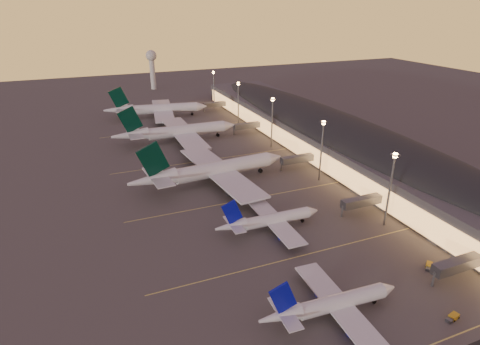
% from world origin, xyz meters
% --- Properties ---
extents(ground, '(700.00, 700.00, 0.00)m').
position_xyz_m(ground, '(0.00, 0.00, 0.00)').
color(ground, '#42403D').
extents(airliner_narrow_south, '(36.59, 32.67, 13.08)m').
position_xyz_m(airliner_narrow_south, '(-5.30, -28.88, 3.38)').
color(airliner_narrow_south, silver).
rests_on(airliner_narrow_south, ground).
extents(airliner_narrow_north, '(36.70, 32.68, 13.15)m').
position_xyz_m(airliner_narrow_north, '(-1.30, 12.34, 3.40)').
color(airliner_narrow_north, silver).
rests_on(airliner_narrow_north, ground).
extents(airliner_wide_near, '(67.93, 62.15, 21.73)m').
position_xyz_m(airliner_wide_near, '(-6.87, 54.59, 5.59)').
color(airliner_wide_near, silver).
rests_on(airliner_wide_near, ground).
extents(airliner_wide_mid, '(66.83, 60.61, 21.45)m').
position_xyz_m(airliner_wide_mid, '(-6.72, 112.86, 5.52)').
color(airliner_wide_mid, silver).
rests_on(airliner_wide_mid, ground).
extents(airliner_wide_far, '(65.62, 60.45, 21.03)m').
position_xyz_m(airliner_wide_far, '(-6.32, 166.19, 5.41)').
color(airliner_wide_far, silver).
rests_on(airliner_wide_far, ground).
extents(terminal_building, '(56.35, 255.00, 17.46)m').
position_xyz_m(terminal_building, '(61.84, 72.47, 8.78)').
color(terminal_building, '#46464B').
rests_on(terminal_building, ground).
extents(light_masts, '(2.20, 217.20, 25.90)m').
position_xyz_m(light_masts, '(36.00, 65.00, 17.55)').
color(light_masts, slate).
rests_on(light_masts, ground).
extents(radar_tower, '(9.00, 9.00, 32.50)m').
position_xyz_m(radar_tower, '(10.00, 260.00, 21.87)').
color(radar_tower, silver).
rests_on(radar_tower, ground).
extents(lane_markings, '(90.00, 180.36, 0.00)m').
position_xyz_m(lane_markings, '(0.00, 40.00, 0.01)').
color(lane_markings, '#D8C659').
rests_on(lane_markings, ground).
extents(baggage_tug_a, '(4.05, 2.32, 1.14)m').
position_xyz_m(baggage_tug_a, '(20.81, -41.02, 0.52)').
color(baggage_tug_a, gold).
rests_on(baggage_tug_a, ground).
extents(baggage_tug_b, '(4.01, 3.61, 1.17)m').
position_xyz_m(baggage_tug_b, '(31.34, -23.73, 0.53)').
color(baggage_tug_b, gold).
rests_on(baggage_tug_b, ground).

